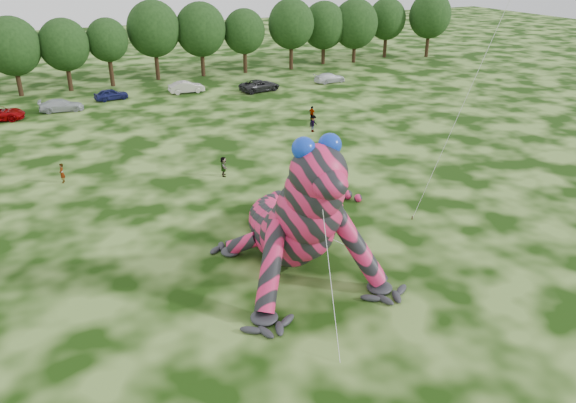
{
  "coord_description": "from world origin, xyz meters",
  "views": [
    {
      "loc": [
        -9.94,
        -19.18,
        16.84
      ],
      "look_at": [
        2.22,
        6.2,
        4.0
      ],
      "focal_mm": 35.0,
      "sensor_mm": 36.0,
      "label": 1
    }
  ],
  "objects_px": {
    "tree_7": "(14,57)",
    "tree_9": "(109,52)",
    "tree_8": "(66,55)",
    "spectator_2": "(313,124)",
    "tree_11": "(201,39)",
    "inflatable_gecko": "(282,188)",
    "car_4": "(111,94)",
    "tree_15": "(355,31)",
    "tree_16": "(386,28)",
    "spectator_5": "(223,166)",
    "tree_10": "(155,41)",
    "tree_14": "(324,33)",
    "tree_17": "(429,25)",
    "car_3": "(61,105)",
    "tree_12": "(244,41)",
    "tree_13": "(291,34)",
    "spectator_0": "(62,173)",
    "car_7": "(330,78)",
    "car_5": "(186,87)",
    "spectator_3": "(312,113)",
    "car_6": "(260,85)"
  },
  "relations": [
    {
      "from": "car_4",
      "to": "spectator_0",
      "type": "relative_size",
      "value": 2.53
    },
    {
      "from": "tree_13",
      "to": "car_5",
      "type": "relative_size",
      "value": 2.3
    },
    {
      "from": "tree_7",
      "to": "spectator_3",
      "type": "bearing_deg",
      "value": -42.67
    },
    {
      "from": "tree_15",
      "to": "car_5",
      "type": "relative_size",
      "value": 2.19
    },
    {
      "from": "tree_10",
      "to": "tree_17",
      "type": "height_order",
      "value": "tree_10"
    },
    {
      "from": "tree_8",
      "to": "spectator_2",
      "type": "xyz_separation_m",
      "value": [
        19.7,
        -28.86,
        -3.63
      ]
    },
    {
      "from": "tree_14",
      "to": "spectator_3",
      "type": "relative_size",
      "value": 6.04
    },
    {
      "from": "tree_11",
      "to": "spectator_2",
      "type": "bearing_deg",
      "value": -86.77
    },
    {
      "from": "tree_12",
      "to": "tree_15",
      "type": "bearing_deg",
      "value": 0.1
    },
    {
      "from": "car_7",
      "to": "car_3",
      "type": "bearing_deg",
      "value": 85.65
    },
    {
      "from": "tree_8",
      "to": "spectator_0",
      "type": "distance_m",
      "value": 32.51
    },
    {
      "from": "spectator_5",
      "to": "tree_17",
      "type": "bearing_deg",
      "value": -37.73
    },
    {
      "from": "tree_11",
      "to": "spectator_3",
      "type": "xyz_separation_m",
      "value": [
        3.43,
        -26.56,
        -4.26
      ]
    },
    {
      "from": "tree_8",
      "to": "spectator_5",
      "type": "relative_size",
      "value": 5.55
    },
    {
      "from": "tree_14",
      "to": "car_3",
      "type": "bearing_deg",
      "value": -163.52
    },
    {
      "from": "tree_7",
      "to": "tree_9",
      "type": "bearing_deg",
      "value": 2.78
    },
    {
      "from": "spectator_0",
      "to": "car_4",
      "type": "bearing_deg",
      "value": 175.63
    },
    {
      "from": "inflatable_gecko",
      "to": "spectator_2",
      "type": "height_order",
      "value": "inflatable_gecko"
    },
    {
      "from": "tree_12",
      "to": "tree_15",
      "type": "xyz_separation_m",
      "value": [
        18.46,
        0.03,
        0.33
      ]
    },
    {
      "from": "tree_7",
      "to": "tree_13",
      "type": "bearing_deg",
      "value": 0.5
    },
    {
      "from": "tree_16",
      "to": "spectator_5",
      "type": "height_order",
      "value": "tree_16"
    },
    {
      "from": "inflatable_gecko",
      "to": "tree_15",
      "type": "distance_m",
      "value": 62.16
    },
    {
      "from": "spectator_2",
      "to": "spectator_5",
      "type": "relative_size",
      "value": 1.05
    },
    {
      "from": "tree_10",
      "to": "tree_16",
      "type": "bearing_deg",
      "value": 1.2
    },
    {
      "from": "inflatable_gecko",
      "to": "tree_14",
      "type": "xyz_separation_m",
      "value": [
        31.12,
        51.52,
        0.31
      ]
    },
    {
      "from": "tree_7",
      "to": "car_6",
      "type": "relative_size",
      "value": 1.8
    },
    {
      "from": "tree_8",
      "to": "car_5",
      "type": "distance_m",
      "value": 15.5
    },
    {
      "from": "car_4",
      "to": "spectator_0",
      "type": "height_order",
      "value": "spectator_0"
    },
    {
      "from": "spectator_0",
      "to": "inflatable_gecko",
      "type": "bearing_deg",
      "value": 44.18
    },
    {
      "from": "tree_10",
      "to": "car_5",
      "type": "distance_m",
      "value": 10.34
    },
    {
      "from": "car_7",
      "to": "spectator_3",
      "type": "distance_m",
      "value": 18.45
    },
    {
      "from": "tree_8",
      "to": "spectator_2",
      "type": "distance_m",
      "value": 35.13
    },
    {
      "from": "car_4",
      "to": "car_6",
      "type": "xyz_separation_m",
      "value": [
        17.8,
        -3.58,
        0.06
      ]
    },
    {
      "from": "car_4",
      "to": "spectator_2",
      "type": "bearing_deg",
      "value": -151.45
    },
    {
      "from": "tree_10",
      "to": "car_7",
      "type": "xyz_separation_m",
      "value": [
        20.47,
        -11.88,
        -4.61
      ]
    },
    {
      "from": "tree_16",
      "to": "car_7",
      "type": "bearing_deg",
      "value": -144.23
    },
    {
      "from": "tree_7",
      "to": "tree_14",
      "type": "relative_size",
      "value": 1.01
    },
    {
      "from": "tree_13",
      "to": "tree_11",
      "type": "bearing_deg",
      "value": 175.42
    },
    {
      "from": "car_4",
      "to": "tree_15",
      "type": "bearing_deg",
      "value": -86.05
    },
    {
      "from": "tree_15",
      "to": "spectator_0",
      "type": "bearing_deg",
      "value": -144.93
    },
    {
      "from": "tree_8",
      "to": "tree_10",
      "type": "relative_size",
      "value": 0.85
    },
    {
      "from": "car_6",
      "to": "spectator_3",
      "type": "xyz_separation_m",
      "value": [
        -0.2,
        -14.59,
        0.05
      ]
    },
    {
      "from": "car_6",
      "to": "spectator_0",
      "type": "xyz_separation_m",
      "value": [
        -25.7,
        -21.29,
        0.05
      ]
    },
    {
      "from": "spectator_5",
      "to": "tree_10",
      "type": "bearing_deg",
      "value": 9.9
    },
    {
      "from": "tree_11",
      "to": "spectator_5",
      "type": "bearing_deg",
      "value": -105.38
    },
    {
      "from": "tree_7",
      "to": "tree_13",
      "type": "height_order",
      "value": "tree_13"
    },
    {
      "from": "inflatable_gecko",
      "to": "tree_13",
      "type": "bearing_deg",
      "value": 65.42
    },
    {
      "from": "tree_11",
      "to": "tree_13",
      "type": "bearing_deg",
      "value": -4.58
    },
    {
      "from": "tree_9",
      "to": "tree_17",
      "type": "height_order",
      "value": "tree_17"
    },
    {
      "from": "car_7",
      "to": "spectator_0",
      "type": "bearing_deg",
      "value": 117.14
    }
  ]
}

